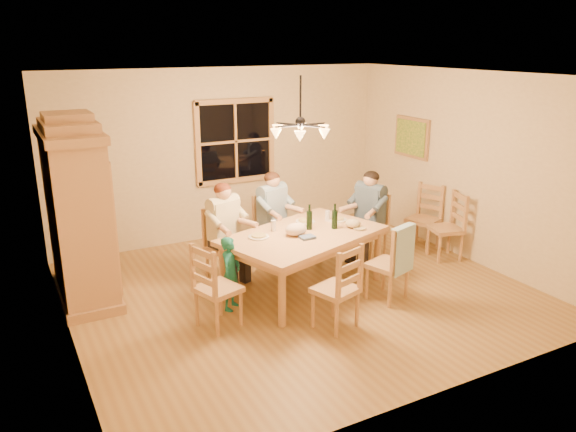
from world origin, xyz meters
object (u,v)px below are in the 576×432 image
chair_near_left (335,302)px  chair_spare_front (445,239)px  dining_table (303,240)px  wine_bottle_b (335,216)px  chair_near_right (387,276)px  adult_slate_man (370,205)px  chair_far_left (226,258)px  adult_woman (224,220)px  wine_bottle_a (309,217)px  child (231,273)px  chair_end_left (219,301)px  adult_plaid_man (273,206)px  chandelier (300,130)px  chair_spare_back (423,229)px  armoire (79,217)px  chair_end_right (368,240)px  chair_far_right (273,242)px

chair_near_left → chair_spare_front: size_ratio=1.00×
dining_table → wine_bottle_b: size_ratio=6.92×
chair_near_right → adult_slate_man: 1.41m
chair_far_left → adult_woman: 0.54m
wine_bottle_a → wine_bottle_b: size_ratio=1.00×
adult_slate_man → child: bearing=84.4°
chair_end_left → adult_slate_man: size_ratio=1.13×
adult_plaid_man → chair_spare_front: adult_plaid_man is taller
wine_bottle_a → chair_spare_front: bearing=-3.6°
chair_far_left → adult_woman: bearing=180.0°
chair_far_left → child: (-0.27, -0.83, 0.15)m
chair_near_right → chair_spare_front: (1.60, 0.71, 0.00)m
wine_bottle_b → dining_table: bearing=177.0°
dining_table → chair_spare_front: bearing=-1.0°
dining_table → chair_near_right: bearing=-44.3°
chandelier → adult_plaid_man: chandelier is taller
chandelier → chair_spare_back: size_ratio=0.78×
chair_near_left → adult_plaid_man: (0.27, 2.07, 0.54)m
chair_far_left → chair_spare_back: same height
adult_slate_man → dining_table: bearing=90.0°
adult_slate_man → child: (-2.36, -0.51, -0.39)m
dining_table → adult_plaid_man: (0.08, 1.02, 0.18)m
dining_table → wine_bottle_a: size_ratio=6.92×
armoire → chandelier: bearing=-24.3°
chair_end_right → adult_slate_man: bearing=-0.0°
chair_far_right → chair_spare_front: same height
chair_near_right → wine_bottle_b: 1.01m
chair_far_left → chair_near_right: size_ratio=1.00×
armoire → chair_spare_back: armoire is taller
adult_woman → wine_bottle_a: (0.91, -0.65, 0.08)m
chair_spare_front → child: bearing=106.3°
adult_slate_man → wine_bottle_b: adult_slate_man is taller
chair_near_right → wine_bottle_b: (-0.32, 0.72, 0.62)m
wine_bottle_b → adult_slate_man: bearing=27.1°
wine_bottle_b → child: (-1.48, -0.06, -0.47)m
chandelier → wine_bottle_b: (0.53, 0.03, -1.15)m
chair_near_left → chair_end_left: 1.30m
chair_far_right → adult_woman: adult_woman is taller
wine_bottle_a → chair_far_right: bearing=93.8°
chair_end_right → chair_spare_back: bearing=-106.8°
chair_far_left → adult_slate_man: size_ratio=1.13×
chair_end_left → adult_woman: (0.56, 1.17, 0.54)m
chair_far_left → child: chair_far_left is taller
wine_bottle_a → chair_spare_front: size_ratio=0.33×
chair_far_right → chair_spare_front: 2.52m
chair_near_right → chair_far_right: bearing=93.4°
chair_far_left → chair_end_right: bearing=153.4°
adult_plaid_man → chair_spare_back: 2.42m
chair_near_right → adult_woman: size_ratio=1.13×
adult_slate_man → armoire: bearing=63.0°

